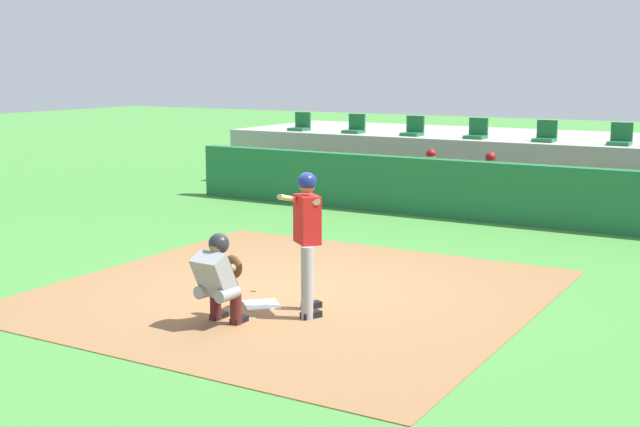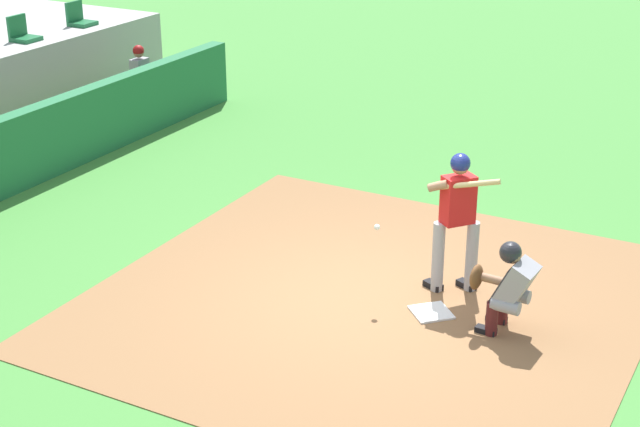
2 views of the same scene
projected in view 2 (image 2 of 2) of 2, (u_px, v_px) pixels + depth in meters
The scene contains 8 objects.
ground_plane at pixel (370, 299), 11.92m from camera, with size 80.00×80.00×0.00m, color #428438.
dirt_infield at pixel (370, 299), 11.92m from camera, with size 6.40×6.40×0.01m, color olive.
home_plate at pixel (431, 312), 11.56m from camera, with size 0.44×0.44×0.02m, color white.
batter_at_plate at pixel (457, 214), 11.73m from camera, with size 0.51×0.91×1.80m.
catcher_crouched at pixel (507, 284), 10.95m from camera, with size 0.50×2.02×1.13m.
dugout_player_2 at pixel (145, 77), 19.05m from camera, with size 0.49×0.70×1.30m.
stadium_seat_6 at pixel (22, 34), 18.72m from camera, with size 0.46×0.46×0.48m.
stadium_seat_7 at pixel (79, 19), 20.04m from camera, with size 0.46×0.46×0.48m.
Camera 2 is at (-9.62, -4.46, 5.57)m, focal length 54.72 mm.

